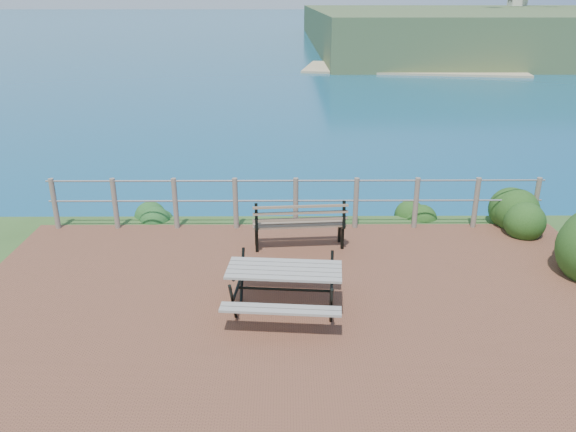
# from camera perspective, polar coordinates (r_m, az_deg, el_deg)

# --- Properties ---
(ground) EXTENTS (10.00, 7.00, 0.12)m
(ground) POSITION_cam_1_polar(r_m,az_deg,el_deg) (7.92, 1.25, -10.64)
(ground) COLOR brown
(ground) RESTS_ON ground
(ocean) EXTENTS (1200.00, 1200.00, 0.00)m
(ocean) POSITION_cam_1_polar(r_m,az_deg,el_deg) (206.75, -0.32, 20.25)
(ocean) COLOR #15777F
(ocean) RESTS_ON ground
(safety_railing) EXTENTS (9.40, 0.10, 1.00)m
(safety_railing) POSITION_cam_1_polar(r_m,az_deg,el_deg) (10.70, 0.79, 1.58)
(safety_railing) COLOR #6B5B4C
(safety_railing) RESTS_ON ground
(picnic_table) EXTENTS (1.64, 1.37, 0.67)m
(picnic_table) POSITION_cam_1_polar(r_m,az_deg,el_deg) (7.91, -0.37, -7.04)
(picnic_table) COLOR gray
(picnic_table) RESTS_ON ground
(park_bench) EXTENTS (1.66, 0.53, 0.92)m
(park_bench) POSITION_cam_1_polar(r_m,az_deg,el_deg) (9.85, 1.13, 0.01)
(park_bench) COLOR brown
(park_bench) RESTS_ON ground
(shrub_right_edge) EXTENTS (1.01, 1.01, 1.44)m
(shrub_right_edge) POSITION_cam_1_polar(r_m,az_deg,el_deg) (11.79, 23.02, -1.26)
(shrub_right_edge) COLOR #1E4214
(shrub_right_edge) RESTS_ON ground
(shrub_lip_west) EXTENTS (0.69, 0.69, 0.39)m
(shrub_lip_west) POSITION_cam_1_polar(r_m,az_deg,el_deg) (11.78, -13.07, -0.06)
(shrub_lip_west) COLOR #205723
(shrub_lip_west) RESTS_ON ground
(shrub_lip_east) EXTENTS (0.67, 0.67, 0.38)m
(shrub_lip_east) POSITION_cam_1_polar(r_m,az_deg,el_deg) (11.88, 13.37, 0.10)
(shrub_lip_east) COLOR #1E4214
(shrub_lip_east) RESTS_ON ground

